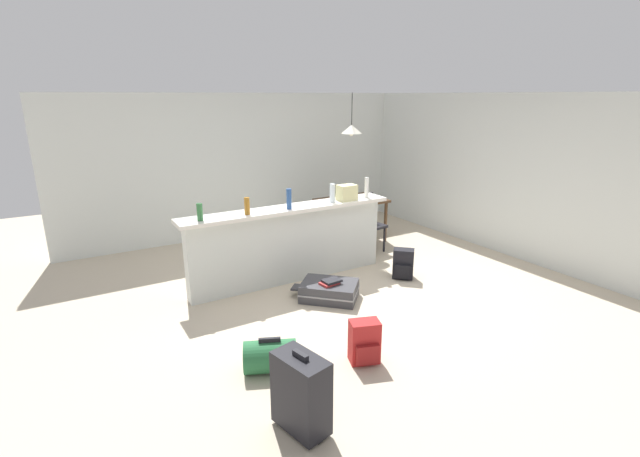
# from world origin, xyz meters

# --- Properties ---
(ground_plane) EXTENTS (13.00, 13.00, 0.05)m
(ground_plane) POSITION_xyz_m (0.00, 0.00, -0.03)
(ground_plane) COLOR beige
(wall_back) EXTENTS (6.60, 0.10, 2.50)m
(wall_back) POSITION_xyz_m (0.00, 3.05, 1.25)
(wall_back) COLOR silver
(wall_back) RESTS_ON ground_plane
(wall_right) EXTENTS (0.10, 6.00, 2.50)m
(wall_right) POSITION_xyz_m (3.05, 0.30, 1.25)
(wall_right) COLOR silver
(wall_right) RESTS_ON ground_plane
(partition_half_wall) EXTENTS (2.80, 0.20, 0.99)m
(partition_half_wall) POSITION_xyz_m (-0.45, 0.58, 0.49)
(partition_half_wall) COLOR silver
(partition_half_wall) RESTS_ON ground_plane
(bar_countertop) EXTENTS (2.96, 0.40, 0.05)m
(bar_countertop) POSITION_xyz_m (-0.45, 0.58, 1.01)
(bar_countertop) COLOR white
(bar_countertop) RESTS_ON partition_half_wall
(bottle_green) EXTENTS (0.07, 0.07, 0.21)m
(bottle_green) POSITION_xyz_m (-1.65, 0.52, 1.14)
(bottle_green) COLOR #2D6B38
(bottle_green) RESTS_ON bar_countertop
(bottle_amber) EXTENTS (0.07, 0.07, 0.22)m
(bottle_amber) POSITION_xyz_m (-1.07, 0.51, 1.15)
(bottle_amber) COLOR #9E661E
(bottle_amber) RESTS_ON bar_countertop
(bottle_blue) EXTENTS (0.07, 0.07, 0.27)m
(bottle_blue) POSITION_xyz_m (-0.50, 0.49, 1.17)
(bottle_blue) COLOR #284C89
(bottle_blue) RESTS_ON bar_countertop
(bottle_clear) EXTENTS (0.08, 0.08, 0.26)m
(bottle_clear) POSITION_xyz_m (0.19, 0.53, 1.17)
(bottle_clear) COLOR silver
(bottle_clear) RESTS_ON bar_countertop
(bottle_white) EXTENTS (0.06, 0.06, 0.29)m
(bottle_white) POSITION_xyz_m (0.78, 0.53, 1.18)
(bottle_white) COLOR silver
(bottle_white) RESTS_ON bar_countertop
(grocery_bag) EXTENTS (0.26, 0.18, 0.22)m
(grocery_bag) POSITION_xyz_m (0.43, 0.53, 1.15)
(grocery_bag) COLOR beige
(grocery_bag) RESTS_ON bar_countertop
(dining_table) EXTENTS (1.10, 0.80, 0.74)m
(dining_table) POSITION_xyz_m (1.27, 1.62, 0.65)
(dining_table) COLOR #4C331E
(dining_table) RESTS_ON ground_plane
(dining_chair_near_partition) EXTENTS (0.45, 0.45, 0.93)m
(dining_chair_near_partition) POSITION_xyz_m (1.21, 1.07, 0.52)
(dining_chair_near_partition) COLOR black
(dining_chair_near_partition) RESTS_ON ground_plane
(dining_chair_far_side) EXTENTS (0.43, 0.43, 0.93)m
(dining_chair_far_side) POSITION_xyz_m (1.35, 2.14, 0.52)
(dining_chair_far_side) COLOR black
(dining_chair_far_side) RESTS_ON ground_plane
(pendant_lamp) EXTENTS (0.34, 0.34, 0.69)m
(pendant_lamp) POSITION_xyz_m (1.23, 1.59, 1.93)
(pendant_lamp) COLOR black
(suitcase_flat_charcoal) EXTENTS (0.84, 0.84, 0.22)m
(suitcase_flat_charcoal) POSITION_xyz_m (-0.31, -0.20, 0.11)
(suitcase_flat_charcoal) COLOR #38383D
(suitcase_flat_charcoal) RESTS_ON ground_plane
(backpack_black) EXTENTS (0.34, 0.34, 0.42)m
(backpack_black) POSITION_xyz_m (0.93, -0.16, 0.20)
(backpack_black) COLOR black
(backpack_black) RESTS_ON ground_plane
(suitcase_upright_black) EXTENTS (0.33, 0.48, 0.67)m
(suitcase_upright_black) POSITION_xyz_m (-1.72, -2.05, 0.33)
(suitcase_upright_black) COLOR black
(suitcase_upright_black) RESTS_ON ground_plane
(duffel_bag_green) EXTENTS (0.56, 0.47, 0.34)m
(duffel_bag_green) POSITION_xyz_m (-1.59, -1.23, 0.15)
(duffel_bag_green) COLOR #286B3D
(duffel_bag_green) RESTS_ON ground_plane
(backpack_red) EXTENTS (0.32, 0.30, 0.42)m
(backpack_red) POSITION_xyz_m (-0.76, -1.55, 0.20)
(backpack_red) COLOR red
(backpack_red) RESTS_ON ground_plane
(book_stack) EXTENTS (0.27, 0.19, 0.06)m
(book_stack) POSITION_xyz_m (-0.32, -0.25, 0.25)
(book_stack) COLOR #AD2D2D
(book_stack) RESTS_ON suitcase_flat_charcoal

